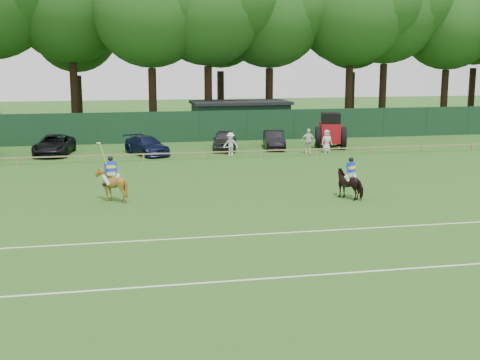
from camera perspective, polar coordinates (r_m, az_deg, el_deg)
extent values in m
plane|color=#1E4C14|center=(25.91, 0.24, -4.31)|extent=(160.00, 160.00, 0.00)
imported|color=black|center=(31.65, 9.79, -0.35)|extent=(1.62, 1.82, 1.43)
imported|color=brown|center=(31.14, -11.37, -0.41)|extent=(1.53, 1.66, 1.62)
imported|color=black|center=(47.00, -16.19, 3.00)|extent=(2.93, 5.26, 1.39)
imported|color=#12183A|center=(45.67, -8.30, 3.04)|extent=(3.45, 4.81, 1.29)
imported|color=#2E2F31|center=(47.59, -1.38, 3.56)|extent=(2.52, 4.51, 1.45)
imported|color=black|center=(48.30, 3.04, 3.60)|extent=(2.07, 4.27, 1.35)
imported|color=white|center=(44.89, -0.84, 3.22)|extent=(1.18, 0.92, 1.60)
imported|color=white|center=(46.08, 6.07, 3.47)|extent=(1.11, 0.68, 1.77)
imported|color=silver|center=(46.65, 7.73, 3.44)|extent=(0.86, 0.61, 1.64)
cube|color=silver|center=(31.56, 9.82, 0.56)|extent=(0.44, 0.42, 0.18)
cube|color=#1B35C6|center=(31.51, 9.84, 1.13)|extent=(0.50, 0.48, 0.51)
cube|color=yellow|center=(31.51, 9.83, 1.09)|extent=(0.52, 0.49, 0.18)
sphere|color=black|center=(31.45, 9.86, 1.80)|extent=(0.25, 0.25, 0.25)
cylinder|color=silver|center=(31.81, 10.13, 0.08)|extent=(0.33, 0.49, 0.59)
cylinder|color=silver|center=(31.37, 9.62, -0.05)|extent=(0.50, 0.24, 0.59)
cube|color=silver|center=(31.04, -11.40, 0.61)|extent=(0.40, 0.32, 0.18)
cube|color=#1B35C6|center=(30.98, -11.43, 1.19)|extent=(0.45, 0.37, 0.51)
cube|color=yellow|center=(30.99, -11.42, 1.16)|extent=(0.47, 0.35, 0.18)
sphere|color=black|center=(30.93, -11.45, 1.87)|extent=(0.25, 0.25, 0.25)
cylinder|color=silver|center=(31.09, -10.90, 0.08)|extent=(0.41, 0.39, 0.59)
cylinder|color=silver|center=(31.00, -11.84, 0.02)|extent=(0.42, 0.32, 0.59)
cylinder|color=tan|center=(30.90, -12.03, 2.18)|extent=(0.36, 0.53, 1.17)
cube|color=silver|center=(20.34, 3.71, -8.64)|extent=(60.00, 0.10, 0.01)
cube|color=silver|center=(24.97, 0.70, -4.89)|extent=(60.00, 0.10, 0.01)
cube|color=#997F5B|center=(43.26, -4.61, 2.42)|extent=(62.00, 0.08, 0.08)
cube|color=#14351E|center=(52.03, -5.82, 4.72)|extent=(92.00, 0.04, 2.50)
cube|color=#14331E|center=(55.86, 0.02, 5.35)|extent=(8.00, 4.00, 2.80)
cube|color=black|center=(55.73, 0.02, 6.91)|extent=(8.40, 4.40, 0.24)
cube|color=maroon|center=(49.10, 7.99, 4.22)|extent=(2.09, 2.97, 1.46)
cube|color=black|center=(48.55, 8.07, 5.34)|extent=(1.67, 1.75, 1.01)
cylinder|color=black|center=(48.30, 6.93, 3.73)|extent=(0.75, 1.71, 1.68)
cylinder|color=black|center=(48.46, 9.18, 3.70)|extent=(0.75, 1.71, 1.68)
cylinder|color=black|center=(50.24, 6.91, 3.56)|extent=(0.55, 0.95, 0.90)
cylinder|color=black|center=(50.37, 8.82, 3.53)|extent=(0.55, 0.95, 0.90)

